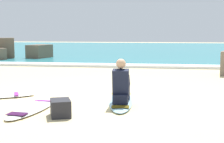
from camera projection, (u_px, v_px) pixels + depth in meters
ground_plane at (92, 97)px, 8.07m from camera, size 80.00×80.00×0.00m
sea at (142, 49)px, 28.40m from camera, size 80.00×28.00×0.10m
breaking_foam at (124, 66)px, 14.95m from camera, size 80.00×0.90×0.11m
surfboard_main at (121, 101)px, 7.52m from camera, size 0.76×2.38×0.08m
surfer_seated at (121, 86)px, 7.14m from camera, size 0.38×0.71×0.95m
surfboard_spare_near at (33, 108)px, 6.82m from camera, size 0.70×2.04×0.08m
rock_outcrop_distant at (1, 52)px, 18.18m from camera, size 4.11×3.42×1.22m
beach_bag at (61, 108)px, 6.29m from camera, size 0.51×0.58×0.32m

